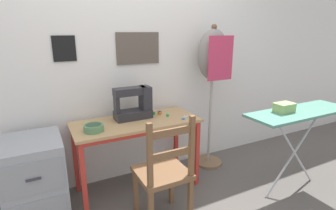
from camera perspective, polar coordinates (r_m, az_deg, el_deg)
name	(u,v)px	position (r m, az deg, el deg)	size (l,w,h in m)	color
ground_plane	(148,201)	(2.60, -4.27, -20.11)	(14.00, 14.00, 0.00)	#5B5651
wall_back	(123,57)	(2.66, -9.79, 10.28)	(10.00, 0.07, 2.55)	silver
sewing_table	(137,130)	(2.50, -6.75, -5.48)	(1.18, 0.51, 0.71)	tan
sewing_machine	(135,104)	(2.52, -7.20, 0.28)	(0.36, 0.17, 0.33)	#28282D
fabric_bowl	(94,128)	(2.29, -15.89, -4.78)	(0.17, 0.17, 0.06)	#56895B
scissors	(184,118)	(2.54, 3.57, -2.83)	(0.13, 0.13, 0.01)	silver
thread_spool_near_machine	(154,113)	(2.63, -3.12, -1.74)	(0.04, 0.04, 0.04)	green
thread_spool_mid_table	(160,113)	(2.63, -1.83, -1.78)	(0.04, 0.04, 0.04)	orange
thread_spool_far_edge	(168,115)	(2.58, -0.09, -2.20)	(0.04, 0.04, 0.03)	green
wooden_chair	(164,174)	(2.13, -0.93, -14.74)	(0.40, 0.38, 0.93)	brown
filing_cabinet	(36,180)	(2.46, -26.86, -14.41)	(0.45, 0.54, 0.70)	#93999E
dress_form	(213,62)	(2.88, 9.71, 9.15)	(0.36, 0.32, 1.59)	#846647
ironing_board	(300,115)	(2.71, 26.76, -2.05)	(1.09, 0.35, 0.82)	#518E7A
storage_box	(284,107)	(2.58, 23.98, -0.48)	(0.18, 0.12, 0.08)	#8EB266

